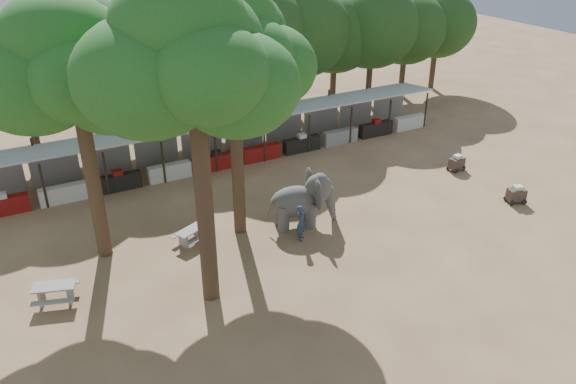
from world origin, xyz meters
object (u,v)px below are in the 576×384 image
elephant (303,200)px  picnic_table_near (55,291)px  yard_tree_center (187,61)px  handler (301,223)px  cart_back (457,163)px  cart_front (516,194)px  yard_tree_back (227,47)px  yard_tree_left (68,68)px  picnic_table_far (191,234)px

elephant → picnic_table_near: size_ratio=1.78×
yard_tree_center → elephant: bearing=26.4°
handler → cart_back: (11.55, 2.34, -0.41)m
cart_front → cart_back: (0.11, 4.41, -0.00)m
handler → elephant: bearing=1.3°
elephant → cart_front: (10.67, -3.28, -0.81)m
yard_tree_back → yard_tree_left: bearing=170.5°
cart_back → picnic_table_near: bearing=177.4°
yard_tree_center → handler: bearing=18.7°
elephant → picnic_table_near: elephant is taller
yard_tree_left → yard_tree_center: (3.00, -5.00, 1.01)m
cart_front → cart_back: 4.41m
elephant → picnic_table_near: 11.32m
yard_tree_back → picnic_table_near: 11.63m
elephant → picnic_table_far: size_ratio=1.97×
handler → picnic_table_far: size_ratio=1.00×
yard_tree_left → picnic_table_near: size_ratio=5.72×
cart_front → elephant: bearing=-178.5°
handler → cart_back: 11.79m
handler → picnic_table_far: 4.99m
yard_tree_center → picnic_table_near: size_ratio=6.24×
picnic_table_near → picnic_table_far: size_ratio=1.11×
yard_tree_center → elephant: size_ratio=3.51×
yard_tree_center → handler: 10.02m
yard_tree_back → picnic_table_far: 8.40m
yard_tree_back → cart_front: (13.70, -4.29, -8.07)m
yard_tree_center → cart_back: bearing=13.8°
yard_tree_left → elephant: size_ratio=3.21×
picnic_table_far → yard_tree_left: bearing=139.3°
yard_tree_left → cart_front: (19.70, -5.29, -7.73)m
yard_tree_back → cart_front: bearing=-17.4°
yard_tree_left → picnic_table_far: bearing=-16.4°
elephant → cart_front: elephant is taller
elephant → handler: 1.49m
cart_front → picnic_table_far: bearing=-176.1°
yard_tree_back → picnic_table_near: size_ratio=5.89×
handler → picnic_table_far: handler is taller
picnic_table_near → cart_back: 22.13m
yard_tree_center → picnic_table_far: 9.62m
yard_tree_left → yard_tree_center: yard_tree_center is taller
yard_tree_left → picnic_table_near: yard_tree_left is taller
elephant → yard_tree_back: bearing=174.9°
yard_tree_left → picnic_table_far: size_ratio=6.33×
cart_front → cart_back: cart_front is taller
cart_back → yard_tree_back: bearing=173.1°
picnic_table_far → cart_back: bearing=-23.5°
elephant → picnic_table_far: 5.42m
elephant → yard_tree_center: bearing=-140.4°
picnic_table_near → cart_front: 22.08m
cart_front → cart_back: bearing=107.1°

